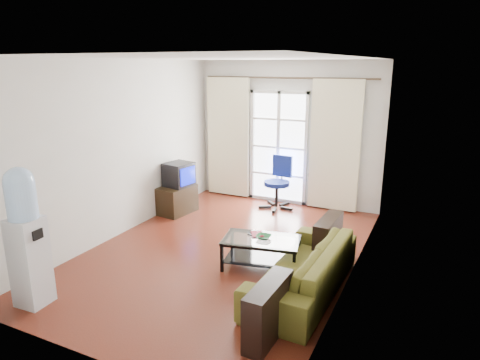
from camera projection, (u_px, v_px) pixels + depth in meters
name	position (u px, v px, depth m)	size (l,w,h in m)	color
floor	(224.00, 251.00, 6.21)	(5.20, 5.20, 0.00)	maroon
ceiling	(222.00, 58.00, 5.50)	(5.20, 5.20, 0.00)	white
wall_back	(287.00, 133.00, 8.11)	(3.60, 0.02, 2.70)	silver
wall_front	(79.00, 221.00, 3.59)	(3.60, 0.02, 2.70)	silver
wall_left	(120.00, 149.00, 6.60)	(0.02, 5.20, 2.70)	silver
wall_right	(357.00, 174.00, 5.10)	(0.02, 5.20, 2.70)	silver
french_door	(278.00, 147.00, 8.20)	(1.16, 0.06, 2.15)	white
curtain_rod	(287.00, 78.00, 7.76)	(0.04, 0.04, 3.30)	#4C3F2D
curtain_left	(228.00, 138.00, 8.55)	(0.90, 0.07, 2.35)	#ECE9BE
curtain_right	(335.00, 146.00, 7.65)	(0.90, 0.07, 2.35)	#ECE9BE
radiator	(324.00, 191.00, 7.96)	(0.64, 0.12, 0.64)	gray
sofa	(303.00, 268.00, 5.05)	(0.85, 2.04, 0.59)	olive
coffee_table	(261.00, 249.00, 5.65)	(1.09, 0.76, 0.40)	silver
bowl	(264.00, 237.00, 5.61)	(0.21, 0.21, 0.05)	#318945
book	(252.00, 234.00, 5.73)	(0.24, 0.26, 0.02)	#B7162E
remote	(252.00, 235.00, 5.71)	(0.14, 0.04, 0.02)	black
tv_stand	(177.00, 199.00, 7.75)	(0.45, 0.68, 0.50)	black
crt_tv	(178.00, 174.00, 7.68)	(0.52, 0.53, 0.42)	black
task_chair	(277.00, 193.00, 8.00)	(0.74, 0.74, 0.98)	black
water_cooler	(26.00, 235.00, 4.64)	(0.36, 0.34, 1.59)	silver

